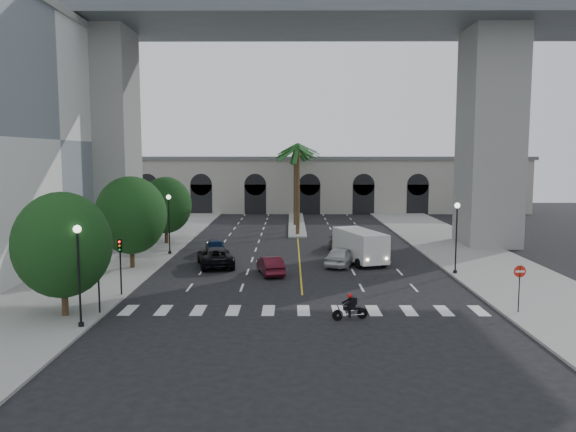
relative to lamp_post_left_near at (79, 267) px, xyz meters
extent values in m
plane|color=black|center=(11.40, 5.00, -3.22)|extent=(140.00, 140.00, 0.00)
cube|color=gray|center=(-3.60, 20.00, -3.15)|extent=(8.00, 100.00, 0.15)
cube|color=gray|center=(26.40, 20.00, -3.15)|extent=(8.00, 100.00, 0.15)
cube|color=gray|center=(11.40, 43.00, -3.12)|extent=(2.00, 24.00, 0.20)
cube|color=#AFA89D|center=(11.40, 60.00, 0.78)|extent=(70.00, 10.00, 8.00)
cube|color=slate|center=(11.40, 60.00, 5.03)|extent=(71.00, 10.50, 0.50)
cube|color=gray|center=(29.90, 27.00, 7.18)|extent=(5.00, 6.00, 20.80)
cube|color=gray|center=(-7.10, 27.00, 7.18)|extent=(5.00, 6.00, 20.80)
cube|color=slate|center=(16.40, 27.00, 18.78)|extent=(75.00, 13.00, 2.50)
cube|color=slate|center=(16.40, 33.00, 21.28)|extent=(75.00, 0.60, 3.00)
cylinder|color=#47331E|center=(11.40, 33.00, 1.53)|extent=(0.40, 0.40, 9.50)
cylinder|color=#47331E|center=(11.50, 37.00, 1.68)|extent=(0.40, 0.40, 9.80)
cylinder|color=#47331E|center=(11.20, 41.00, 1.43)|extent=(0.40, 0.40, 9.30)
cylinder|color=#47331E|center=(11.55, 45.00, 1.83)|extent=(0.40, 0.40, 10.10)
cylinder|color=#47331E|center=(11.30, 49.00, 1.58)|extent=(0.40, 0.40, 9.60)
cylinder|color=#47331E|center=(11.60, 53.00, 1.73)|extent=(0.40, 0.40, 9.90)
cylinder|color=#382616|center=(-1.60, 2.00, -2.05)|extent=(0.36, 0.36, 2.34)
ellipsoid|color=black|center=(-1.60, 2.00, 0.81)|extent=(5.20, 5.20, 5.72)
cylinder|color=#382616|center=(-1.60, 15.00, -2.00)|extent=(0.36, 0.36, 2.45)
ellipsoid|color=black|center=(-1.60, 15.00, 0.99)|extent=(5.44, 5.44, 5.98)
cylinder|color=#382616|center=(-1.60, 27.00, -2.09)|extent=(0.36, 0.36, 2.27)
ellipsoid|color=black|center=(-1.60, 27.00, 0.68)|extent=(5.04, 5.04, 5.54)
cylinder|color=black|center=(0.00, 0.00, -3.04)|extent=(0.28, 0.28, 0.36)
cylinder|color=black|center=(0.00, 0.00, -0.62)|extent=(0.11, 0.11, 5.00)
sphere|color=white|center=(0.00, 0.00, 1.93)|extent=(0.40, 0.40, 0.40)
cylinder|color=black|center=(0.00, 21.00, -3.04)|extent=(0.28, 0.28, 0.36)
cylinder|color=black|center=(0.00, 21.00, -0.62)|extent=(0.11, 0.11, 5.00)
sphere|color=white|center=(0.00, 21.00, 1.93)|extent=(0.40, 0.40, 0.40)
cylinder|color=black|center=(22.80, 13.00, -3.04)|extent=(0.28, 0.28, 0.36)
cylinder|color=black|center=(22.80, 13.00, -0.62)|extent=(0.11, 0.11, 5.00)
sphere|color=white|center=(22.80, 13.00, 1.93)|extent=(0.40, 0.40, 0.40)
cylinder|color=black|center=(0.10, 2.50, -1.47)|extent=(0.10, 0.10, 3.50)
cube|color=black|center=(0.10, 2.50, 0.03)|extent=(0.25, 0.18, 0.80)
cylinder|color=black|center=(0.10, 6.50, -1.47)|extent=(0.10, 0.10, 3.50)
cube|color=black|center=(0.10, 6.50, 0.03)|extent=(0.25, 0.18, 0.80)
cylinder|color=black|center=(13.18, 1.56, -2.93)|extent=(0.60, 0.24, 0.59)
cylinder|color=black|center=(14.55, 1.92, -2.93)|extent=(0.60, 0.24, 0.59)
cube|color=silver|center=(13.91, 1.75, -2.85)|extent=(0.45, 0.36, 0.26)
cube|color=black|center=(13.77, 1.72, -2.57)|extent=(0.58, 0.34, 0.20)
cube|color=black|center=(14.20, 1.83, -2.61)|extent=(0.49, 0.34, 0.12)
cylinder|color=black|center=(13.39, 1.62, -2.36)|extent=(0.16, 0.53, 0.03)
cube|color=black|center=(13.98, 1.77, -2.24)|extent=(0.34, 0.43, 0.51)
cube|color=black|center=(14.13, 1.81, -2.19)|extent=(0.21, 0.32, 0.37)
sphere|color=red|center=(13.85, 1.74, -1.90)|extent=(0.26, 0.26, 0.26)
imported|color=silver|center=(14.70, 16.36, -2.44)|extent=(3.32, 4.97, 1.57)
imported|color=#470E1A|center=(9.17, 13.13, -2.54)|extent=(2.35, 4.38, 1.37)
imported|color=black|center=(4.68, 16.17, -2.45)|extent=(3.78, 6.00, 1.55)
imported|color=#58585C|center=(15.44, 25.03, -2.50)|extent=(2.96, 5.26, 1.44)
imported|color=#0E2144|center=(3.92, 21.72, -2.51)|extent=(2.38, 4.40, 1.42)
cube|color=silver|center=(16.33, 17.69, -1.73)|extent=(4.11, 6.61, 2.30)
cube|color=black|center=(17.23, 14.91, -1.44)|extent=(2.11, 0.93, 0.98)
cylinder|color=black|center=(15.96, 15.28, -2.82)|extent=(0.55, 0.86, 0.80)
cylinder|color=black|center=(18.04, 15.95, -2.82)|extent=(0.55, 0.86, 0.80)
cylinder|color=black|center=(14.61, 19.43, -2.82)|extent=(0.55, 0.86, 0.80)
cylinder|color=black|center=(16.69, 20.11, -2.82)|extent=(0.55, 0.86, 0.80)
imported|color=black|center=(-5.56, 9.92, -2.22)|extent=(0.74, 0.69, 1.70)
imported|color=black|center=(-5.13, 9.43, -2.26)|extent=(0.84, 0.69, 1.62)
cylinder|color=black|center=(23.32, 2.76, -1.86)|extent=(0.06, 0.06, 2.72)
cylinder|color=red|center=(23.32, 2.76, -0.78)|extent=(0.68, 0.07, 0.68)
cube|color=silver|center=(23.32, 2.76, -0.78)|extent=(0.52, 0.05, 0.11)
camera|label=1|loc=(10.69, -27.69, 5.65)|focal=35.00mm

